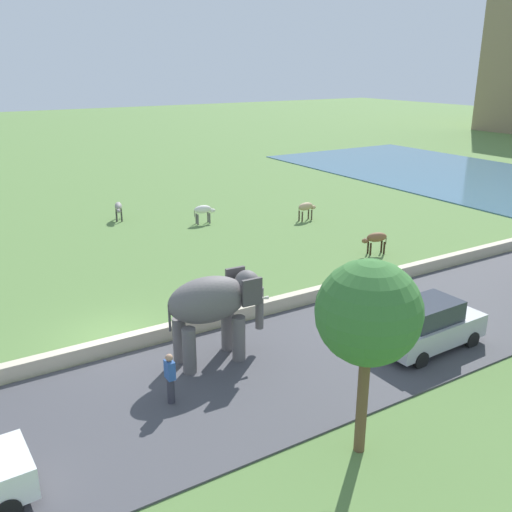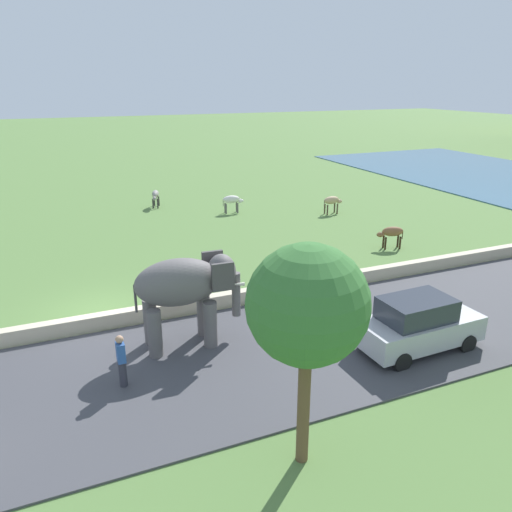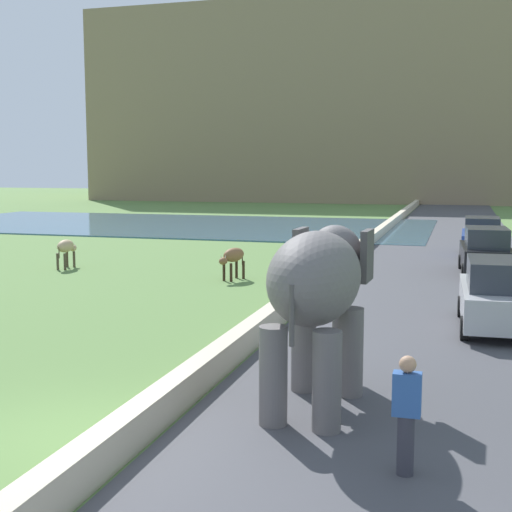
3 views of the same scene
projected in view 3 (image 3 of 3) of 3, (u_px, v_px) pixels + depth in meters
ground_plane at (58, 438)px, 10.37m from camera, size 220.00×220.00×0.00m
road_surface at (442, 267)px, 28.00m from camera, size 7.00×120.00×0.06m
barrier_wall at (340, 263)px, 27.13m from camera, size 0.40×110.00×0.56m
lake at (167, 224)px, 48.56m from camera, size 36.00×18.00×0.08m
hill_distant at (368, 109)px, 88.04m from camera, size 64.00×28.00×22.52m
elephant at (318, 288)px, 11.40m from camera, size 1.53×3.50×2.99m
person_beside_elephant at (406, 414)px, 8.90m from camera, size 0.36×0.22×1.63m
car_black at (486, 252)px, 25.75m from camera, size 1.93×4.07×1.80m
car_silver at (498, 295)px, 16.97m from camera, size 1.88×4.05×1.80m
car_blue at (482, 237)px, 31.10m from camera, size 1.82×4.01×1.80m
cow_tan at (66, 247)px, 27.64m from camera, size 0.51×1.40×1.15m
cow_brown at (233, 257)px, 24.75m from camera, size 0.74×1.42×1.15m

